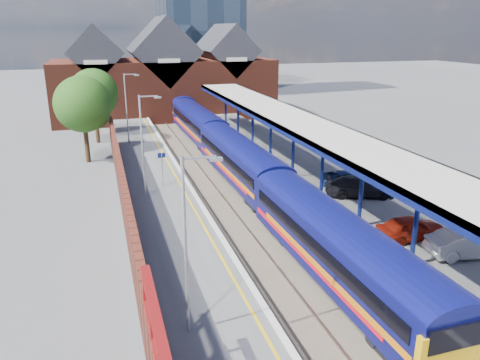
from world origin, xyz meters
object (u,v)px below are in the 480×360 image
(parked_car_blue, at_px, (349,179))
(lamp_post_b, at_px, (189,236))
(train, at_px, (216,137))
(platform_sign, at_px, (162,163))
(lamp_post_c, at_px, (144,140))
(parked_car_red, at_px, (411,228))
(parked_car_dark, at_px, (360,187))
(lamp_post_d, at_px, (128,104))
(parked_car_silver, at_px, (469,243))

(parked_car_blue, bearing_deg, lamp_post_b, 153.56)
(train, height_order, platform_sign, platform_sign)
(train, relative_size, lamp_post_b, 9.42)
(train, distance_m, lamp_post_c, 14.46)
(train, bearing_deg, parked_car_red, -76.92)
(lamp_post_b, height_order, platform_sign, lamp_post_b)
(platform_sign, relative_size, parked_car_dark, 0.53)
(platform_sign, relative_size, parked_car_red, 0.64)
(parked_car_dark, distance_m, parked_car_blue, 2.07)
(lamp_post_d, height_order, platform_sign, lamp_post_d)
(platform_sign, height_order, parked_car_silver, platform_sign)
(lamp_post_d, height_order, parked_car_silver, lamp_post_d)
(parked_car_red, height_order, parked_car_silver, parked_car_silver)
(train, xyz_separation_m, lamp_post_d, (-7.86, 4.21, 2.87))
(lamp_post_c, relative_size, platform_sign, 2.80)
(parked_car_silver, bearing_deg, train, 24.47)
(parked_car_blue, bearing_deg, parked_car_silver, -158.27)
(parked_car_blue, bearing_deg, platform_sign, 91.90)
(lamp_post_d, bearing_deg, lamp_post_c, -90.00)
(parked_car_red, bearing_deg, lamp_post_c, 49.83)
(parked_car_red, xyz_separation_m, parked_car_dark, (0.92, 6.99, 0.01))
(train, bearing_deg, platform_sign, -123.54)
(lamp_post_d, xyz_separation_m, platform_sign, (1.36, -14.00, -2.30))
(parked_car_red, distance_m, parked_car_blue, 9.12)
(platform_sign, bearing_deg, parked_car_blue, -18.26)
(train, distance_m, parked_car_red, 23.77)
(lamp_post_d, bearing_deg, parked_car_red, -64.18)
(parked_car_blue, bearing_deg, parked_car_red, -167.57)
(lamp_post_b, relative_size, lamp_post_d, 1.00)
(lamp_post_b, height_order, parked_car_blue, lamp_post_b)
(lamp_post_b, distance_m, parked_car_red, 14.41)
(train, height_order, lamp_post_c, lamp_post_c)
(lamp_post_c, height_order, platform_sign, lamp_post_c)
(lamp_post_c, relative_size, parked_car_blue, 1.69)
(lamp_post_c, xyz_separation_m, parked_car_blue, (14.46, -2.32, -3.42))
(platform_sign, bearing_deg, parked_car_silver, -49.98)
(lamp_post_c, bearing_deg, train, 56.33)
(platform_sign, distance_m, parked_car_dark, 14.33)
(lamp_post_c, distance_m, parked_car_dark, 15.18)
(train, relative_size, parked_car_silver, 15.36)
(parked_car_red, bearing_deg, lamp_post_b, 109.79)
(parked_car_dark, xyz_separation_m, parked_car_blue, (0.30, 2.04, -0.11))
(lamp_post_b, distance_m, platform_sign, 18.20)
(lamp_post_b, xyz_separation_m, lamp_post_c, (0.00, 16.00, 0.00))
(parked_car_red, relative_size, parked_car_silver, 0.91)
(parked_car_silver, distance_m, parked_car_dark, 9.64)
(lamp_post_b, bearing_deg, parked_car_silver, 7.77)
(lamp_post_d, relative_size, parked_car_dark, 1.49)
(lamp_post_c, distance_m, platform_sign, 3.34)
(platform_sign, bearing_deg, lamp_post_d, 95.56)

